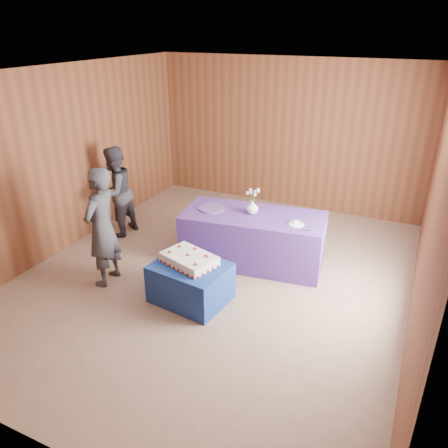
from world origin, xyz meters
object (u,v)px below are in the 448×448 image
Objects in this scene: serving_table at (253,238)px; sheet_cake at (189,259)px; cake_table at (191,283)px; vase at (252,207)px; guest_right at (115,192)px; guest_left at (102,228)px.

serving_table reaches higher than sheet_cake.
vase is (0.30, 1.29, 0.59)m from cake_table.
cake_table is at bearing -35.35° from sheet_cake.
guest_right reaches higher than vase.
sheet_cake is at bearing -114.66° from serving_table.
vase reaches higher than cake_table.
vase is at bearing 132.32° from serving_table.
sheet_cake is 2.28m from guest_right.
sheet_cake is 1.32m from vase.
sheet_cake is 4.23× the size of vase.
guest_left is (-1.21, -0.14, 0.24)m from sheet_cake.
vase is 2.07m from guest_left.
serving_table is at bearing 90.61° from sheet_cake.
vase is 0.12× the size of guest_right.
serving_table is at bearing 82.16° from cake_table.
cake_table is 0.56× the size of guest_left.
cake_table is at bearing 63.50° from guest_right.
sheet_cake is 1.24m from guest_left.
guest_left reaches higher than guest_right.
vase is at bearing 126.88° from guest_left.
guest_left reaches higher than serving_table.
guest_left reaches higher than vase.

